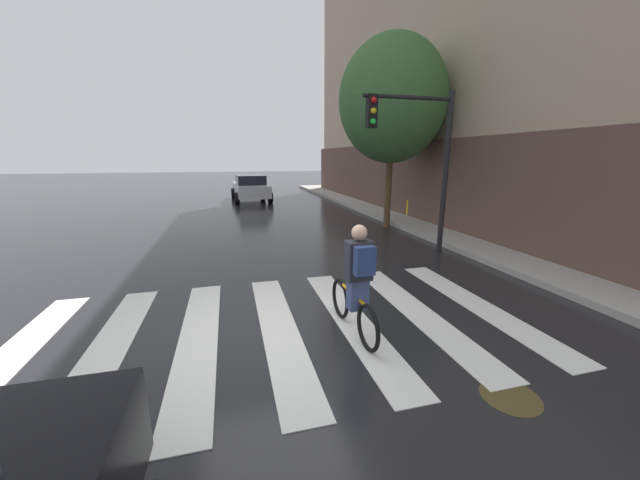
# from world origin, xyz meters

# --- Properties ---
(ground_plane) EXTENTS (120.00, 120.00, 0.00)m
(ground_plane) POSITION_xyz_m (0.00, 0.00, 0.00)
(ground_plane) COLOR black
(crosswalk_stripes) EXTENTS (7.68, 4.19, 0.01)m
(crosswalk_stripes) POSITION_xyz_m (0.10, 0.00, 0.01)
(crosswalk_stripes) COLOR silver
(crosswalk_stripes) RESTS_ON ground
(manhole_cover) EXTENTS (0.64, 0.64, 0.01)m
(manhole_cover) POSITION_xyz_m (2.36, -2.21, 0.00)
(manhole_cover) COLOR #473D1E
(manhole_cover) RESTS_ON ground
(sedan_mid) EXTENTS (2.28, 4.55, 1.54)m
(sedan_mid) POSITION_xyz_m (0.75, 16.32, 0.80)
(sedan_mid) COLOR #B7B7BC
(sedan_mid) RESTS_ON ground
(cyclist) EXTENTS (0.37, 1.71, 1.69)m
(cyclist) POSITION_xyz_m (1.17, -0.51, 0.84)
(cyclist) COLOR black
(cyclist) RESTS_ON ground
(traffic_light_near) EXTENTS (2.47, 0.28, 4.20)m
(traffic_light_near) POSITION_xyz_m (4.21, 3.21, 2.86)
(traffic_light_near) COLOR black
(traffic_light_near) RESTS_ON ground
(fire_hydrant) EXTENTS (0.33, 0.22, 0.78)m
(fire_hydrant) POSITION_xyz_m (6.91, 8.29, 0.53)
(fire_hydrant) COLOR gold
(fire_hydrant) RESTS_ON sidewalk
(street_tree_near) EXTENTS (3.76, 3.76, 6.69)m
(street_tree_near) POSITION_xyz_m (5.22, 6.93, 4.52)
(street_tree_near) COLOR #4C3823
(street_tree_near) RESTS_ON ground
(corner_building) EXTENTS (18.66, 24.28, 15.49)m
(corner_building) POSITION_xyz_m (16.15, 10.37, 7.69)
(corner_building) COLOR brown
(corner_building) RESTS_ON ground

